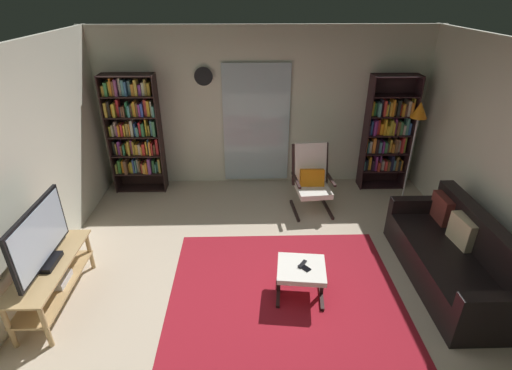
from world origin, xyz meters
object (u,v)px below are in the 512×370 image
ottoman (301,272)px  television (40,238)px  cell_phone (305,268)px  floor_lamp_by_shelf (418,119)px  bookshelf_near_tv (134,131)px  tv_stand (52,277)px  lounge_armchair (312,177)px  leather_sofa (454,258)px  wall_clock (203,76)px  bookshelf_near_sofa (387,134)px  tv_remote (302,264)px

ottoman → television: bearing=-179.0°
cell_phone → floor_lamp_by_shelf: 2.98m
television → bookshelf_near_tv: bearing=83.9°
tv_stand → bookshelf_near_tv: bearing=83.9°
tv_stand → lounge_armchair: size_ratio=1.23×
leather_sofa → wall_clock: size_ratio=6.71×
bookshelf_near_tv → wall_clock: (1.14, 0.21, 0.81)m
bookshelf_near_tv → bookshelf_near_sofa: bookshelf_near_tv is taller
bookshelf_near_tv → wall_clock: bearing=10.3°
bookshelf_near_tv → floor_lamp_by_shelf: (4.31, -0.57, 0.33)m
leather_sofa → tv_remote: size_ratio=13.50×
television → wall_clock: wall_clock is taller
lounge_armchair → ottoman: 1.97m
bookshelf_near_sofa → leather_sofa: (0.07, -2.42, -0.64)m
leather_sofa → tv_remote: (-1.79, -0.18, 0.10)m
floor_lamp_by_shelf → bookshelf_near_sofa: bearing=109.0°
lounge_armchair → wall_clock: wall_clock is taller
tv_remote → cell_phone: 0.06m
tv_stand → tv_remote: tv_stand is taller
tv_stand → leather_sofa: leather_sofa is taller
television → leather_sofa: bearing=3.4°
lounge_armchair → cell_phone: (-0.37, -1.93, -0.14)m
bookshelf_near_sofa → lounge_armchair: (-1.33, -0.72, -0.41)m
lounge_armchair → cell_phone: bearing=-100.9°
tv_remote → wall_clock: bearing=148.4°
ottoman → floor_lamp_by_shelf: floor_lamp_by_shelf is taller
bookshelf_near_sofa → floor_lamp_by_shelf: 0.74m
floor_lamp_by_shelf → leather_sofa: bearing=-93.9°
television → tv_stand: bearing=113.0°
bookshelf_near_tv → lounge_armchair: bookshelf_near_tv is taller
floor_lamp_by_shelf → ottoman: bearing=-133.0°
leather_sofa → lounge_armchair: (-1.40, 1.70, 0.23)m
leather_sofa → ottoman: (-1.80, -0.21, 0.02)m
cell_phone → leather_sofa: bearing=-31.8°
floor_lamp_by_shelf → bookshelf_near_tv: bearing=172.5°
tv_remote → wall_clock: wall_clock is taller
lounge_armchair → bookshelf_near_tv: bearing=165.4°
lounge_armchair → floor_lamp_by_shelf: (1.53, 0.15, 0.84)m
bookshelf_near_tv → floor_lamp_by_shelf: bookshelf_near_tv is taller
television → lounge_armchair: bearing=32.6°
bookshelf_near_sofa → cell_phone: bookshelf_near_sofa is taller
leather_sofa → tv_stand: bearing=-176.7°
floor_lamp_by_shelf → wall_clock: bearing=166.3°
tv_remote → bookshelf_near_sofa: bearing=90.8°
ottoman → wall_clock: (-1.24, 2.84, 1.53)m
bookshelf_near_tv → bookshelf_near_sofa: 4.11m
tv_stand → leather_sofa: bearing=3.3°
bookshelf_near_tv → television: bearing=-96.1°
television → tv_remote: 2.71m
tv_stand → bookshelf_near_tv: 2.78m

